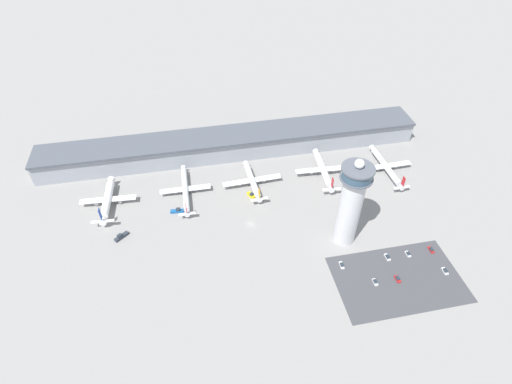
{
  "coord_description": "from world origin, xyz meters",
  "views": [
    {
      "loc": [
        -27.25,
        -155.04,
        168.33
      ],
      "look_at": [
        6.25,
        15.61,
        10.27
      ],
      "focal_mm": 28.0,
      "sensor_mm": 36.0,
      "label": 1
    }
  ],
  "objects_px": {
    "control_tower": "(351,203)",
    "car_white_wagon": "(431,250)",
    "airplane_gate_alpha": "(107,200)",
    "airplane_gate_echo": "(386,166)",
    "car_yellow_taxi": "(342,265)",
    "service_truck_baggage": "(357,196)",
    "service_truck_water": "(121,237)",
    "service_truck_fuel": "(251,195)",
    "car_green_van": "(398,279)",
    "airplane_gate_charlie": "(252,181)",
    "airplane_gate_delta": "(323,170)",
    "car_navy_sedan": "(445,271)",
    "car_blue_compact": "(408,254)",
    "service_truck_catering": "(177,211)",
    "airplane_gate_bravo": "(185,190)",
    "car_red_hatchback": "(387,257)"
  },
  "relations": [
    {
      "from": "service_truck_fuel",
      "to": "service_truck_baggage",
      "type": "bearing_deg",
      "value": -11.85
    },
    {
      "from": "service_truck_fuel",
      "to": "car_white_wagon",
      "type": "height_order",
      "value": "service_truck_fuel"
    },
    {
      "from": "control_tower",
      "to": "service_truck_fuel",
      "type": "bearing_deg",
      "value": 135.41
    },
    {
      "from": "car_navy_sedan",
      "to": "car_blue_compact",
      "type": "xyz_separation_m",
      "value": [
        -13.41,
        14.0,
        -0.04
      ]
    },
    {
      "from": "airplane_gate_bravo",
      "to": "car_red_hatchback",
      "type": "height_order",
      "value": "airplane_gate_bravo"
    },
    {
      "from": "control_tower",
      "to": "airplane_gate_bravo",
      "type": "distance_m",
      "value": 101.93
    },
    {
      "from": "car_green_van",
      "to": "car_white_wagon",
      "type": "bearing_deg",
      "value": 28.06
    },
    {
      "from": "service_truck_fuel",
      "to": "airplane_gate_bravo",
      "type": "bearing_deg",
      "value": 165.65
    },
    {
      "from": "car_red_hatchback",
      "to": "car_navy_sedan",
      "type": "distance_m",
      "value": 28.85
    },
    {
      "from": "control_tower",
      "to": "car_white_wagon",
      "type": "xyz_separation_m",
      "value": [
        43.59,
        -17.48,
        -26.78
      ]
    },
    {
      "from": "service_truck_catering",
      "to": "car_navy_sedan",
      "type": "height_order",
      "value": "service_truck_catering"
    },
    {
      "from": "airplane_gate_delta",
      "to": "service_truck_water",
      "type": "distance_m",
      "value": 130.58
    },
    {
      "from": "airplane_gate_alpha",
      "to": "airplane_gate_echo",
      "type": "bearing_deg",
      "value": -0.59
    },
    {
      "from": "service_truck_baggage",
      "to": "car_navy_sedan",
      "type": "height_order",
      "value": "service_truck_baggage"
    },
    {
      "from": "airplane_gate_charlie",
      "to": "service_truck_fuel",
      "type": "distance_m",
      "value": 10.84
    },
    {
      "from": "control_tower",
      "to": "airplane_gate_charlie",
      "type": "height_order",
      "value": "control_tower"
    },
    {
      "from": "airplane_gate_echo",
      "to": "service_truck_catering",
      "type": "height_order",
      "value": "airplane_gate_echo"
    },
    {
      "from": "airplane_gate_alpha",
      "to": "car_yellow_taxi",
      "type": "relative_size",
      "value": 8.47
    },
    {
      "from": "airplane_gate_delta",
      "to": "car_blue_compact",
      "type": "distance_m",
      "value": 76.45
    },
    {
      "from": "airplane_gate_delta",
      "to": "airplane_gate_bravo",
      "type": "bearing_deg",
      "value": -179.21
    },
    {
      "from": "service_truck_baggage",
      "to": "car_yellow_taxi",
      "type": "bearing_deg",
      "value": -119.77
    },
    {
      "from": "control_tower",
      "to": "car_white_wagon",
      "type": "relative_size",
      "value": 12.27
    },
    {
      "from": "control_tower",
      "to": "airplane_gate_charlie",
      "type": "relative_size",
      "value": 1.45
    },
    {
      "from": "airplane_gate_echo",
      "to": "service_truck_water",
      "type": "xyz_separation_m",
      "value": [
        -168.96,
        -26.66,
        -2.98
      ]
    },
    {
      "from": "control_tower",
      "to": "service_truck_catering",
      "type": "height_order",
      "value": "control_tower"
    },
    {
      "from": "car_red_hatchback",
      "to": "car_green_van",
      "type": "bearing_deg",
      "value": -93.9
    },
    {
      "from": "airplane_gate_alpha",
      "to": "service_truck_fuel",
      "type": "xyz_separation_m",
      "value": [
        85.88,
        -9.21,
        -3.34
      ]
    },
    {
      "from": "airplane_gate_bravo",
      "to": "airplane_gate_echo",
      "type": "distance_m",
      "value": 131.46
    },
    {
      "from": "airplane_gate_echo",
      "to": "service_truck_fuel",
      "type": "bearing_deg",
      "value": -175.41
    },
    {
      "from": "control_tower",
      "to": "car_white_wagon",
      "type": "bearing_deg",
      "value": -21.85
    },
    {
      "from": "airplane_gate_bravo",
      "to": "car_red_hatchback",
      "type": "relative_size",
      "value": 9.75
    },
    {
      "from": "airplane_gate_echo",
      "to": "car_navy_sedan",
      "type": "xyz_separation_m",
      "value": [
        -4.51,
        -82.41,
        -3.45
      ]
    },
    {
      "from": "control_tower",
      "to": "car_navy_sedan",
      "type": "relative_size",
      "value": 12.09
    },
    {
      "from": "car_navy_sedan",
      "to": "car_blue_compact",
      "type": "relative_size",
      "value": 1.13
    },
    {
      "from": "airplane_gate_bravo",
      "to": "car_yellow_taxi",
      "type": "xyz_separation_m",
      "value": [
        76.1,
        -71.4,
        -3.2
      ]
    },
    {
      "from": "airplane_gate_bravo",
      "to": "airplane_gate_charlie",
      "type": "distance_m",
      "value": 42.14
    },
    {
      "from": "airplane_gate_alpha",
      "to": "airplane_gate_delta",
      "type": "bearing_deg",
      "value": 0.91
    },
    {
      "from": "airplane_gate_alpha",
      "to": "airplane_gate_delta",
      "type": "relative_size",
      "value": 0.94
    },
    {
      "from": "control_tower",
      "to": "airplane_gate_delta",
      "type": "distance_m",
      "value": 59.49
    },
    {
      "from": "airplane_gate_bravo",
      "to": "service_truck_water",
      "type": "distance_m",
      "value": 47.76
    },
    {
      "from": "service_truck_fuel",
      "to": "car_green_van",
      "type": "relative_size",
      "value": 1.52
    },
    {
      "from": "airplane_gate_echo",
      "to": "car_green_van",
      "type": "bearing_deg",
      "value": -110.44
    },
    {
      "from": "airplane_gate_echo",
      "to": "car_red_hatchback",
      "type": "xyz_separation_m",
      "value": [
        -29.69,
        -68.33,
        -3.43
      ]
    },
    {
      "from": "service_truck_baggage",
      "to": "service_truck_water",
      "type": "bearing_deg",
      "value": -177.61
    },
    {
      "from": "airplane_gate_alpha",
      "to": "car_blue_compact",
      "type": "bearing_deg",
      "value": -23.73
    },
    {
      "from": "car_yellow_taxi",
      "to": "car_navy_sedan",
      "type": "bearing_deg",
      "value": -15.17
    },
    {
      "from": "airplane_gate_alpha",
      "to": "service_truck_water",
      "type": "height_order",
      "value": "airplane_gate_alpha"
    },
    {
      "from": "airplane_gate_echo",
      "to": "service_truck_baggage",
      "type": "relative_size",
      "value": 5.89
    },
    {
      "from": "service_truck_fuel",
      "to": "car_white_wagon",
      "type": "relative_size",
      "value": 1.5
    },
    {
      "from": "car_white_wagon",
      "to": "car_blue_compact",
      "type": "distance_m",
      "value": 13.61
    }
  ]
}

